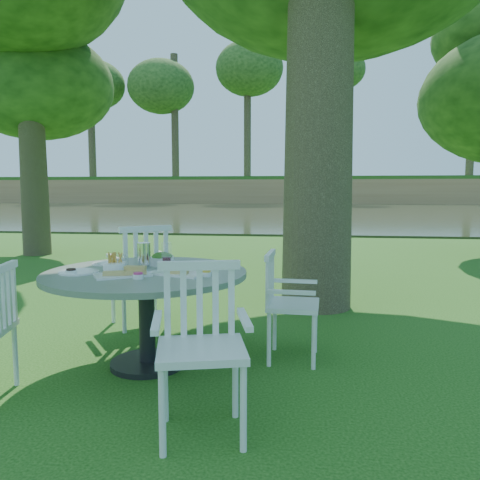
# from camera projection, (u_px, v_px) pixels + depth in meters

# --- Properties ---
(ground) EXTENTS (140.00, 140.00, 0.00)m
(ground) POSITION_uv_depth(u_px,v_px,m) (237.00, 332.00, 4.41)
(ground) COLOR #15430E
(ground) RESTS_ON ground
(table) EXTENTS (1.50, 1.50, 0.73)m
(table) POSITION_uv_depth(u_px,v_px,m) (146.00, 288.00, 3.50)
(table) COLOR black
(table) RESTS_ON ground
(chair_ne) EXTENTS (0.42, 0.45, 0.85)m
(chair_ne) POSITION_uv_depth(u_px,v_px,m) (283.00, 297.00, 3.67)
(chair_ne) COLOR white
(chair_ne) RESTS_ON ground
(chair_nw) EXTENTS (0.68, 0.68, 0.99)m
(chair_nw) POSITION_uv_depth(u_px,v_px,m) (143.00, 268.00, 4.50)
(chair_nw) COLOR white
(chair_nw) RESTS_ON ground
(chair_se) EXTENTS (0.56, 0.54, 0.93)m
(chair_se) POSITION_uv_depth(u_px,v_px,m) (201.00, 333.00, 2.59)
(chair_se) COLOR white
(chair_se) RESTS_ON ground
(tableware) EXTENTS (1.13, 0.79, 0.21)m
(tableware) POSITION_uv_depth(u_px,v_px,m) (143.00, 265.00, 3.53)
(tableware) COLOR white
(tableware) RESTS_ON table
(river) EXTENTS (100.00, 28.00, 0.12)m
(river) POSITION_uv_depth(u_px,v_px,m) (292.00, 212.00, 27.08)
(river) COLOR #2B311D
(river) RESTS_ON ground
(far_bank) EXTENTS (100.00, 18.00, 15.20)m
(far_bank) POSITION_uv_depth(u_px,v_px,m) (300.00, 126.00, 44.11)
(far_bank) COLOR #9E754A
(far_bank) RESTS_ON ground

